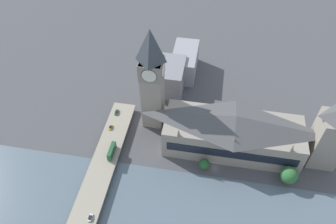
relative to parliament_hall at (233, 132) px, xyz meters
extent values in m
plane|color=#4C4C4F|center=(-17.17, 8.00, -14.03)|extent=(600.00, 600.00, 0.00)
cube|color=slate|center=(-51.37, 8.00, -13.88)|extent=(56.40, 360.00, 0.30)
cube|color=gray|center=(0.06, 0.00, -3.59)|extent=(28.44, 80.34, 20.89)
cube|color=black|center=(-14.32, 0.00, -2.54)|extent=(0.40, 73.91, 6.27)
pyramid|color=#4C4C4C|center=(0.06, 0.00, 10.55)|extent=(27.88, 78.73, 7.38)
cone|color=gray|center=(-13.17, -30.53, 9.36)|extent=(2.20, 2.20, 5.00)
cone|color=gray|center=(-13.17, 0.00, 9.36)|extent=(2.20, 2.20, 5.00)
cone|color=gray|center=(-13.17, 30.53, 9.36)|extent=(2.20, 2.20, 5.00)
cube|color=gray|center=(13.03, 50.41, 11.16)|extent=(12.49, 12.49, 50.38)
cube|color=gray|center=(13.03, 50.41, 30.73)|extent=(13.24, 13.24, 11.24)
cylinder|color=black|center=(6.61, 50.41, 30.73)|extent=(0.50, 9.11, 9.11)
cylinder|color=silver|center=(6.48, 50.41, 30.73)|extent=(0.62, 8.43, 8.43)
cylinder|color=black|center=(19.45, 50.41, 30.73)|extent=(0.50, 9.11, 9.11)
cylinder|color=silver|center=(19.58, 50.41, 30.73)|extent=(0.62, 8.43, 8.43)
cylinder|color=black|center=(13.03, 43.99, 30.73)|extent=(9.11, 0.50, 9.11)
cylinder|color=silver|center=(13.03, 43.87, 30.73)|extent=(8.43, 0.62, 8.43)
cylinder|color=black|center=(13.03, 56.83, 30.73)|extent=(9.11, 0.50, 9.11)
cylinder|color=silver|center=(13.03, 56.96, 30.73)|extent=(8.43, 0.62, 8.43)
pyramid|color=#383D42|center=(13.03, 50.41, 46.45)|extent=(12.74, 12.74, 20.21)
cube|color=gray|center=(0.06, -52.19, 4.08)|extent=(16.04, 16.04, 36.21)
cube|color=gray|center=(-51.37, 72.06, -12.53)|extent=(3.00, 12.59, 3.00)
cube|color=gray|center=(-0.69, 72.06, -12.53)|extent=(3.00, 12.59, 3.00)
cube|color=gray|center=(-51.37, 72.06, -10.43)|extent=(144.80, 14.81, 1.20)
cube|color=#235B33|center=(-20.20, 68.82, -8.40)|extent=(11.27, 2.41, 2.04)
cube|color=black|center=(-20.20, 68.82, -7.99)|extent=(10.15, 2.47, 0.90)
cube|color=#235B33|center=(-20.20, 68.82, -6.18)|extent=(11.05, 2.41, 2.40)
cube|color=black|center=(-20.20, 68.82, -6.06)|extent=(10.15, 2.47, 1.15)
cube|color=#1E4E2B|center=(-20.20, 68.82, -4.90)|extent=(10.94, 2.29, 0.16)
cylinder|color=black|center=(-15.38, 67.73, -9.32)|extent=(1.02, 0.28, 1.02)
cylinder|color=black|center=(-15.38, 69.92, -9.32)|extent=(1.02, 0.28, 1.02)
cylinder|color=black|center=(-24.93, 67.73, -9.32)|extent=(1.02, 0.28, 1.02)
cylinder|color=black|center=(-24.93, 69.92, -9.32)|extent=(1.02, 0.28, 1.02)
cube|color=gold|center=(-1.13, 75.37, -9.29)|extent=(3.97, 1.75, 0.57)
cube|color=black|center=(-1.25, 75.37, -8.72)|extent=(2.06, 1.58, 0.55)
cylinder|color=black|center=(0.36, 74.59, -9.47)|extent=(0.71, 0.22, 0.71)
cylinder|color=black|center=(0.36, 76.16, -9.47)|extent=(0.71, 0.22, 0.71)
cylinder|color=black|center=(-2.62, 74.59, -9.47)|extent=(0.71, 0.22, 0.71)
cylinder|color=black|center=(-2.62, 76.16, -9.47)|extent=(0.71, 0.22, 0.71)
cube|color=silver|center=(-60.92, 68.29, -9.26)|extent=(4.14, 1.71, 0.65)
cube|color=black|center=(-61.05, 68.29, -8.67)|extent=(2.15, 1.54, 0.53)
cylinder|color=black|center=(-59.33, 67.52, -9.49)|extent=(0.68, 0.22, 0.68)
cylinder|color=black|center=(-59.33, 69.06, -9.49)|extent=(0.68, 0.22, 0.68)
cylinder|color=black|center=(-62.52, 67.52, -9.49)|extent=(0.68, 0.22, 0.68)
cylinder|color=black|center=(-62.52, 69.06, -9.49)|extent=(0.68, 0.22, 0.68)
cube|color=#2D5638|center=(11.97, 75.14, -9.23)|extent=(4.64, 1.90, 0.70)
cube|color=black|center=(11.83, 75.14, -8.62)|extent=(2.41, 1.71, 0.51)
cylinder|color=black|center=(13.81, 74.28, -9.48)|extent=(0.69, 0.22, 0.69)
cylinder|color=black|center=(13.81, 76.00, -9.48)|extent=(0.69, 0.22, 0.69)
cylinder|color=black|center=(10.13, 74.28, -9.48)|extent=(0.69, 0.22, 0.69)
cylinder|color=black|center=(10.13, 76.00, -9.48)|extent=(0.69, 0.22, 0.69)
cube|color=#939399|center=(66.03, 37.50, -4.62)|extent=(33.98, 17.60, 18.82)
cube|color=gray|center=(46.25, 45.11, -3.74)|extent=(28.05, 19.16, 20.57)
cylinder|color=brown|center=(-18.95, 14.30, -12.75)|extent=(0.70, 0.70, 2.57)
sphere|color=#235628|center=(-18.95, 14.30, -8.84)|extent=(6.16, 6.16, 6.16)
cylinder|color=brown|center=(-19.38, -32.50, -12.62)|extent=(0.70, 0.70, 2.82)
sphere|color=#2D6633|center=(-19.38, -32.50, -6.97)|extent=(9.98, 9.98, 9.98)
camera|label=1|loc=(-126.34, 16.82, 149.48)|focal=35.00mm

